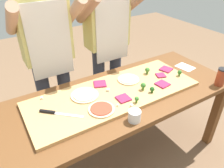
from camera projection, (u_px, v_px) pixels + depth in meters
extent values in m
plane|color=brown|center=(120.00, 156.00, 2.09)|extent=(8.00, 8.00, 0.00)
cube|color=brown|center=(215.00, 115.00, 2.06)|extent=(0.07, 0.07, 0.70)
cube|color=brown|center=(9.00, 146.00, 1.74)|extent=(0.07, 0.07, 0.70)
cube|color=brown|center=(168.00, 85.00, 2.52)|extent=(0.07, 0.07, 0.70)
cube|color=brown|center=(122.00, 95.00, 1.70)|extent=(1.88, 0.76, 0.04)
cube|color=tan|center=(114.00, 93.00, 1.67)|extent=(1.35, 0.50, 0.03)
cube|color=#B7BABF|center=(69.00, 115.00, 1.43)|extent=(0.16, 0.15, 0.00)
cube|color=black|center=(47.00, 112.00, 1.45)|extent=(0.09, 0.09, 0.02)
cylinder|color=beige|center=(85.00, 95.00, 1.62)|extent=(0.21, 0.21, 0.01)
cylinder|color=beige|center=(85.00, 94.00, 1.61)|extent=(0.17, 0.17, 0.01)
cylinder|color=beige|center=(128.00, 79.00, 1.81)|extent=(0.18, 0.18, 0.01)
cylinder|color=silver|center=(129.00, 79.00, 1.80)|extent=(0.15, 0.15, 0.01)
cylinder|color=beige|center=(101.00, 109.00, 1.47)|extent=(0.18, 0.18, 0.01)
cylinder|color=#BC3D28|center=(101.00, 108.00, 1.47)|extent=(0.15, 0.15, 0.01)
cube|color=#9E234C|center=(166.00, 69.00, 1.96)|extent=(0.12, 0.12, 0.01)
cube|color=#9E234C|center=(161.00, 75.00, 1.87)|extent=(0.10, 0.10, 0.01)
cube|color=#9E234C|center=(123.00, 98.00, 1.58)|extent=(0.10, 0.10, 0.01)
cube|color=#9E234C|center=(162.00, 84.00, 1.74)|extent=(0.11, 0.11, 0.01)
cube|color=#9E234C|center=(100.00, 84.00, 1.75)|extent=(0.13, 0.13, 0.01)
cylinder|color=#3F7220|center=(143.00, 88.00, 1.68)|extent=(0.02, 0.02, 0.03)
sphere|color=#38752D|center=(143.00, 85.00, 1.67)|extent=(0.04, 0.04, 0.04)
cylinder|color=#3F7220|center=(137.00, 101.00, 1.54)|extent=(0.01, 0.01, 0.02)
sphere|color=#38752D|center=(137.00, 99.00, 1.53)|extent=(0.03, 0.03, 0.03)
cylinder|color=#487A23|center=(147.00, 72.00, 1.89)|extent=(0.02, 0.02, 0.02)
sphere|color=#427F33|center=(147.00, 70.00, 1.88)|extent=(0.04, 0.04, 0.04)
cylinder|color=#2C5915|center=(152.00, 91.00, 1.65)|extent=(0.02, 0.02, 0.02)
sphere|color=#23561E|center=(152.00, 89.00, 1.64)|extent=(0.04, 0.04, 0.04)
cylinder|color=#366618|center=(179.00, 75.00, 1.86)|extent=(0.02, 0.02, 0.02)
sphere|color=#2D6623|center=(180.00, 72.00, 1.85)|extent=(0.04, 0.04, 0.04)
cube|color=white|center=(108.00, 90.00, 1.67)|extent=(0.03, 0.03, 0.02)
cube|color=white|center=(118.00, 105.00, 1.51)|extent=(0.02, 0.02, 0.01)
cube|color=white|center=(132.00, 105.00, 1.50)|extent=(0.03, 0.03, 0.02)
cube|color=white|center=(42.00, 98.00, 1.58)|extent=(0.02, 0.02, 0.02)
cylinder|color=white|center=(134.00, 116.00, 1.40)|extent=(0.09, 0.09, 0.08)
cylinder|color=white|center=(134.00, 118.00, 1.41)|extent=(0.07, 0.07, 0.04)
cylinder|color=#99381E|center=(221.00, 78.00, 1.76)|extent=(0.07, 0.07, 0.14)
cylinder|color=black|center=(223.00, 69.00, 1.72)|extent=(0.07, 0.07, 0.01)
cube|color=white|center=(185.00, 67.00, 2.06)|extent=(0.15, 0.18, 0.00)
cylinder|color=#333847|center=(46.00, 104.00, 2.05)|extent=(0.12, 0.12, 0.90)
cylinder|color=#333847|center=(66.00, 98.00, 2.14)|extent=(0.12, 0.12, 0.90)
cube|color=#D1C670|center=(44.00, 28.00, 1.70)|extent=(0.40, 0.20, 0.55)
cube|color=silver|center=(50.00, 42.00, 1.67)|extent=(0.34, 0.01, 0.60)
cylinder|color=tan|center=(12.00, 20.00, 1.46)|extent=(0.08, 0.39, 0.31)
cylinder|color=tan|center=(74.00, 11.00, 1.67)|extent=(0.08, 0.39, 0.31)
cylinder|color=#333847|center=(99.00, 87.00, 2.30)|extent=(0.12, 0.12, 0.90)
cylinder|color=#333847|center=(115.00, 81.00, 2.39)|extent=(0.12, 0.12, 0.90)
cube|color=#D1C670|center=(107.00, 17.00, 1.96)|extent=(0.40, 0.20, 0.55)
cube|color=silver|center=(113.00, 29.00, 1.93)|extent=(0.34, 0.01, 0.60)
cylinder|color=#997056|center=(88.00, 9.00, 1.72)|extent=(0.08, 0.39, 0.31)
cylinder|color=#997056|center=(134.00, 2.00, 1.92)|extent=(0.08, 0.39, 0.31)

